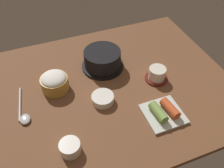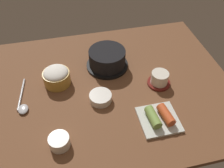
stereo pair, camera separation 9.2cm
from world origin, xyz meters
TOP-DOWN VIEW (x-y plane):
  - dining_table at (0.00, 0.00)cm, footprint 100.00×76.00cm
  - stone_pot at (3.15, 12.00)cm, footprint 17.62×17.62cm
  - rice_bowl at (-18.19, 6.33)cm, footprint 10.45×10.45cm
  - tea_cup_with_saucer at (20.75, -3.04)cm, footprint 9.05×9.05cm
  - banchan_cup_center at (-3.35, -6.39)cm, footprint 8.25×8.25cm
  - kimchi_plate at (14.35, -20.00)cm, footprint 13.24×13.24cm
  - side_bowl_near at (-19.49, -21.97)cm, footprint 6.61×6.61cm
  - spoon at (-31.50, -2.36)cm, footprint 4.13×18.36cm

SIDE VIEW (x-z plane):
  - dining_table at x=0.00cm, z-range 0.00..2.00cm
  - spoon at x=-31.50cm, z-range 1.94..3.29cm
  - kimchi_plate at x=14.35cm, z-range 1.41..5.66cm
  - banchan_cup_center at x=-3.35cm, z-range 2.12..5.03cm
  - side_bowl_near at x=-19.49cm, z-range 2.13..6.07cm
  - tea_cup_with_saucer at x=20.75cm, z-range 1.87..7.42cm
  - rice_bowl at x=-18.19cm, z-range 2.07..9.36cm
  - stone_pot at x=3.15cm, z-range 2.06..9.97cm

